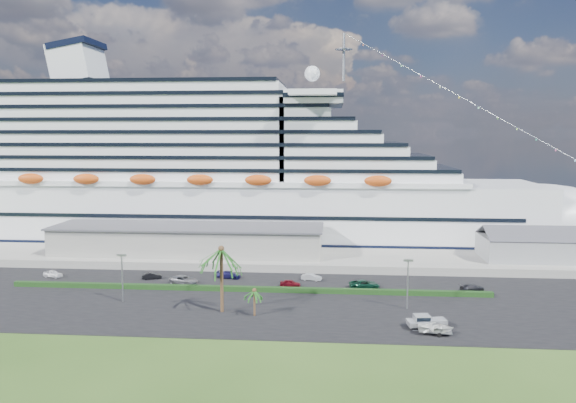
# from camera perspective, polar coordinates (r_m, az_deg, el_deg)

# --- Properties ---
(ground) EXTENTS (420.00, 420.00, 0.00)m
(ground) POSITION_cam_1_polar(r_m,az_deg,el_deg) (87.84, -0.68, -12.17)
(ground) COLOR #2E4E1A
(ground) RESTS_ON ground
(asphalt_lot) EXTENTS (140.00, 38.00, 0.12)m
(asphalt_lot) POSITION_cam_1_polar(r_m,az_deg,el_deg) (98.24, -0.07, -10.04)
(asphalt_lot) COLOR black
(asphalt_lot) RESTS_ON ground
(wharf) EXTENTS (240.00, 20.00, 1.80)m
(wharf) POSITION_cam_1_polar(r_m,az_deg,el_deg) (126.00, 1.03, -5.84)
(wharf) COLOR gray
(wharf) RESTS_ON ground
(water) EXTENTS (420.00, 160.00, 0.02)m
(water) POSITION_cam_1_polar(r_m,az_deg,el_deg) (214.72, 2.57, -0.78)
(water) COLOR black
(water) RESTS_ON ground
(cruise_ship) EXTENTS (191.00, 38.00, 54.00)m
(cruise_ship) POSITION_cam_1_polar(r_m,az_deg,el_deg) (150.03, -6.61, 2.27)
(cruise_ship) COLOR silver
(cruise_ship) RESTS_ON ground
(terminal_building) EXTENTS (61.00, 15.00, 6.30)m
(terminal_building) POSITION_cam_1_polar(r_m,az_deg,el_deg) (129.15, -10.13, -3.77)
(terminal_building) COLOR gray
(terminal_building) RESTS_ON wharf
(port_shed) EXTENTS (24.00, 12.31, 7.37)m
(port_shed) POSITION_cam_1_polar(r_m,az_deg,el_deg) (132.62, 24.14, -4.26)
(port_shed) COLOR gray
(port_shed) RESTS_ON wharf
(hedge) EXTENTS (88.00, 1.10, 0.90)m
(hedge) POSITION_cam_1_polar(r_m,az_deg,el_deg) (103.79, -4.29, -8.84)
(hedge) COLOR black
(hedge) RESTS_ON asphalt_lot
(lamp_post_left) EXTENTS (1.60, 0.35, 8.27)m
(lamp_post_left) POSITION_cam_1_polar(r_m,az_deg,el_deg) (100.22, -16.50, -6.86)
(lamp_post_left) COLOR gray
(lamp_post_left) RESTS_ON asphalt_lot
(lamp_post_right) EXTENTS (1.60, 0.35, 8.27)m
(lamp_post_right) POSITION_cam_1_polar(r_m,az_deg,el_deg) (94.40, 12.07, -7.58)
(lamp_post_right) COLOR gray
(lamp_post_right) RESTS_ON asphalt_lot
(palm_tall) EXTENTS (8.82, 8.82, 11.13)m
(palm_tall) POSITION_cam_1_polar(r_m,az_deg,el_deg) (90.58, -6.79, -5.57)
(palm_tall) COLOR #47301E
(palm_tall) RESTS_ON ground
(palm_short) EXTENTS (3.53, 3.53, 4.56)m
(palm_short) POSITION_cam_1_polar(r_m,az_deg,el_deg) (89.60, -3.43, -9.33)
(palm_short) COLOR #47301E
(palm_short) RESTS_ON ground
(parked_car_0) EXTENTS (4.33, 2.67, 1.38)m
(parked_car_0) POSITION_cam_1_polar(r_m,az_deg,el_deg) (122.59, -22.76, -6.79)
(parked_car_0) COLOR white
(parked_car_0) RESTS_ON asphalt_lot
(parked_car_1) EXTENTS (4.07, 2.52, 1.27)m
(parked_car_1) POSITION_cam_1_polar(r_m,az_deg,el_deg) (115.07, -13.67, -7.35)
(parked_car_1) COLOR black
(parked_car_1) RESTS_ON asphalt_lot
(parked_car_2) EXTENTS (6.19, 4.35, 1.57)m
(parked_car_2) POSITION_cam_1_polar(r_m,az_deg,el_deg) (110.17, -10.52, -7.83)
(parked_car_2) COLOR gray
(parked_car_2) RESTS_ON asphalt_lot
(parked_car_3) EXTENTS (5.04, 2.71, 1.39)m
(parked_car_3) POSITION_cam_1_polar(r_m,az_deg,el_deg) (113.06, -6.04, -7.41)
(parked_car_3) COLOR #161446
(parked_car_3) RESTS_ON asphalt_lot
(parked_car_4) EXTENTS (3.92, 1.69, 1.32)m
(parked_car_4) POSITION_cam_1_polar(r_m,az_deg,el_deg) (106.44, 0.24, -8.30)
(parked_car_4) COLOR maroon
(parked_car_4) RESTS_ON asphalt_lot
(parked_car_5) EXTENTS (4.14, 2.10, 1.30)m
(parked_car_5) POSITION_cam_1_polar(r_m,az_deg,el_deg) (110.92, 2.40, -7.68)
(parked_car_5) COLOR #B3B7BB
(parked_car_5) RESTS_ON asphalt_lot
(parked_car_6) EXTENTS (5.98, 3.39, 1.57)m
(parked_car_6) POSITION_cam_1_polar(r_m,az_deg,el_deg) (106.13, 7.76, -8.34)
(parked_car_6) COLOR #0D3423
(parked_car_6) RESTS_ON asphalt_lot
(parked_car_7) EXTENTS (4.89, 3.13, 1.32)m
(parked_car_7) POSITION_cam_1_polar(r_m,az_deg,el_deg) (108.70, 18.19, -8.33)
(parked_car_7) COLOR black
(parked_car_7) RESTS_ON asphalt_lot
(pickup_truck) EXTENTS (5.90, 2.85, 1.99)m
(pickup_truck) POSITION_cam_1_polar(r_m,az_deg,el_deg) (87.01, 13.84, -11.72)
(pickup_truck) COLOR black
(pickup_truck) RESTS_ON asphalt_lot
(boat_trailer) EXTENTS (5.92, 4.20, 1.66)m
(boat_trailer) POSITION_cam_1_polar(r_m,az_deg,el_deg) (84.65, 14.75, -12.28)
(boat_trailer) COLOR gray
(boat_trailer) RESTS_ON asphalt_lot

